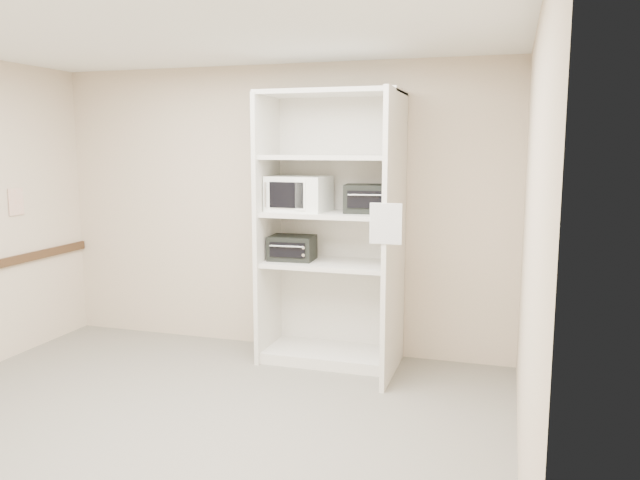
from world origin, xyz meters
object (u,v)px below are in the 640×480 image
(shelving_unit, at_px, (336,239))
(microwave, at_px, (299,194))
(toaster_oven_upper, at_px, (369,199))
(toaster_oven_lower, at_px, (292,248))

(shelving_unit, distance_m, microwave, 0.52)
(toaster_oven_upper, bearing_deg, shelving_unit, 179.75)
(toaster_oven_upper, height_order, toaster_oven_lower, toaster_oven_upper)
(microwave, distance_m, toaster_oven_upper, 0.64)
(toaster_oven_lower, bearing_deg, shelving_unit, -2.08)
(toaster_oven_lower, bearing_deg, toaster_oven_upper, 0.53)
(shelving_unit, relative_size, microwave, 4.66)
(shelving_unit, relative_size, toaster_oven_upper, 5.68)
(microwave, xyz_separation_m, toaster_oven_upper, (0.63, 0.04, -0.03))
(shelving_unit, distance_m, toaster_oven_upper, 0.47)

